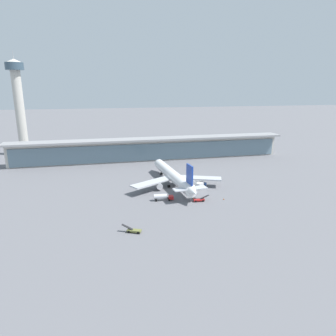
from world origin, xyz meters
TOP-DOWN VIEW (x-y plane):
  - ground_plane at (0.00, 0.00)m, footprint 1200.00×1200.00m
  - airliner_on_stand at (1.12, 4.97)m, footprint 46.47×60.62m
  - service_truck_near_nose_blue at (13.23, -1.14)m, footprint 6.91×6.66m
  - service_truck_under_wing_olive at (-24.34, -40.93)m, footprint 6.74×4.09m
  - service_truck_mid_apron_red at (6.93, -18.16)m, footprint 6.84×2.07m
  - service_truck_by_tail_red at (-8.37, -13.42)m, footprint 8.74×3.00m
  - terminal_building at (0.00, 63.12)m, footprint 183.60×12.80m
  - control_tower at (-87.37, 99.67)m, footprint 12.00×12.00m
  - safety_cone_alpha at (5.48, -14.43)m, footprint 0.62×0.62m
  - safety_cone_bravo at (18.09, -18.51)m, footprint 0.62×0.62m

SIDE VIEW (x-z plane):
  - ground_plane at x=0.00m, z-range 0.00..0.00m
  - safety_cone_alpha at x=5.48m, z-range -0.03..0.67m
  - safety_cone_bravo at x=18.09m, z-range -0.03..0.67m
  - service_truck_under_wing_olive at x=-24.34m, z-range -0.54..2.16m
  - service_truck_mid_apron_red at x=6.93m, z-range -0.54..2.16m
  - service_truck_near_nose_blue at x=13.23m, z-range 0.14..3.24m
  - service_truck_by_tail_red at x=-8.37m, z-range 0.23..3.18m
  - airliner_on_stand at x=1.12m, z-range -2.99..13.15m
  - terminal_building at x=0.00m, z-range 0.27..15.47m
  - control_tower at x=-87.37m, z-range 3.25..74.87m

